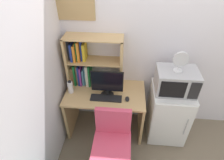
{
  "coord_description": "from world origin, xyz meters",
  "views": [
    {
      "loc": [
        -0.71,
        -2.27,
        2.45
      ],
      "look_at": [
        -0.89,
        -0.35,
        1.0
      ],
      "focal_mm": 29.46,
      "sensor_mm": 36.0,
      "label": 1
    }
  ],
  "objects": [
    {
      "name": "desk_fan",
      "position": [
        -0.08,
        -0.33,
        1.33
      ],
      "size": [
        0.19,
        0.11,
        0.27
      ],
      "color": "silver",
      "rests_on": "microwave"
    },
    {
      "name": "keyboard",
      "position": [
        -0.96,
        -0.45,
        0.76
      ],
      "size": [
        0.42,
        0.13,
        0.02
      ],
      "primitive_type": "cube",
      "color": "black",
      "rests_on": "desk"
    },
    {
      "name": "microwave",
      "position": [
        -0.07,
        -0.33,
        1.02
      ],
      "size": [
        0.51,
        0.38,
        0.31
      ],
      "color": "#ADADB2",
      "rests_on": "mini_fridge"
    },
    {
      "name": "hutch_bookshelf",
      "position": [
        -1.27,
        -0.12,
        1.12
      ],
      "size": [
        0.77,
        0.27,
        0.75
      ],
      "color": "tan",
      "rests_on": "desk"
    },
    {
      "name": "water_bottle",
      "position": [
        -1.47,
        -0.36,
        0.84
      ],
      "size": [
        0.08,
        0.08,
        0.2
      ],
      "color": "silver",
      "rests_on": "desk"
    },
    {
      "name": "computer_mouse",
      "position": [
        -0.68,
        -0.45,
        0.77
      ],
      "size": [
        0.06,
        0.1,
        0.03
      ],
      "primitive_type": "ellipsoid",
      "color": "black",
      "rests_on": "desk"
    },
    {
      "name": "wall_back",
      "position": [
        0.4,
        0.02,
        1.3
      ],
      "size": [
        6.4,
        0.04,
        2.6
      ],
      "primitive_type": "cube",
      "color": "silver",
      "rests_on": "ground_plane"
    },
    {
      "name": "desk",
      "position": [
        -0.99,
        -0.32,
        0.51
      ],
      "size": [
        1.12,
        0.64,
        0.75
      ],
      "color": "tan",
      "rests_on": "ground_plane"
    },
    {
      "name": "monitor",
      "position": [
        -0.95,
        -0.38,
        0.96
      ],
      "size": [
        0.43,
        0.18,
        0.4
      ],
      "color": "black",
      "rests_on": "desk"
    },
    {
      "name": "desk_chair",
      "position": [
        -0.84,
        -0.92,
        0.39
      ],
      "size": [
        0.53,
        0.53,
        0.89
      ],
      "color": "black",
      "rests_on": "ground_plane"
    },
    {
      "name": "mini_fridge",
      "position": [
        -0.07,
        -0.33,
        0.43
      ],
      "size": [
        0.54,
        0.56,
        0.87
      ],
      "color": "white",
      "rests_on": "ground_plane"
    }
  ]
}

